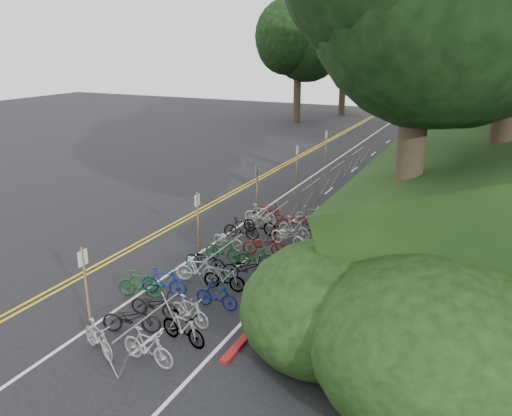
% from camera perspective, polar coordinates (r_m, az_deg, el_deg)
% --- Properties ---
extents(ground, '(120.00, 120.00, 0.00)m').
position_cam_1_polar(ground, '(18.97, -16.17, -9.22)').
color(ground, black).
rests_on(ground, ground).
extents(road_markings, '(7.47, 80.00, 0.01)m').
position_cam_1_polar(road_markings, '(26.39, -0.67, -0.59)').
color(road_markings, gold).
rests_on(road_markings, ground).
extents(red_curb, '(0.25, 28.00, 0.10)m').
position_cam_1_polar(red_curb, '(26.43, 11.09, -0.81)').
color(red_curb, maroon).
rests_on(red_curb, ground).
extents(bike_rack_front, '(1.14, 3.02, 1.16)m').
position_cam_1_polar(bike_rack_front, '(14.98, -12.18, -12.97)').
color(bike_rack_front, '#959699').
rests_on(bike_rack_front, ground).
extents(bike_racks_rest, '(1.14, 23.00, 1.17)m').
position_cam_1_polar(bike_racks_rest, '(27.84, 6.35, 2.13)').
color(bike_racks_rest, '#959699').
rests_on(bike_racks_rest, ground).
extents(signpost_near, '(0.08, 0.40, 2.55)m').
position_cam_1_polar(signpost_near, '(16.74, -18.93, -7.75)').
color(signpost_near, brown).
rests_on(signpost_near, ground).
extents(signposts_rest, '(0.08, 18.40, 2.50)m').
position_cam_1_polar(signposts_rest, '(29.42, 2.62, 4.26)').
color(signposts_rest, brown).
rests_on(signposts_rest, ground).
extents(bike_front, '(0.88, 1.72, 1.00)m').
position_cam_1_polar(bike_front, '(18.19, -13.08, -8.43)').
color(bike_front, '#144C1E').
rests_on(bike_front, ground).
extents(bike_valet, '(3.26, 14.71, 1.08)m').
position_cam_1_polar(bike_valet, '(19.79, -2.81, -5.72)').
color(bike_valet, '#9E9EA3').
rests_on(bike_valet, ground).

